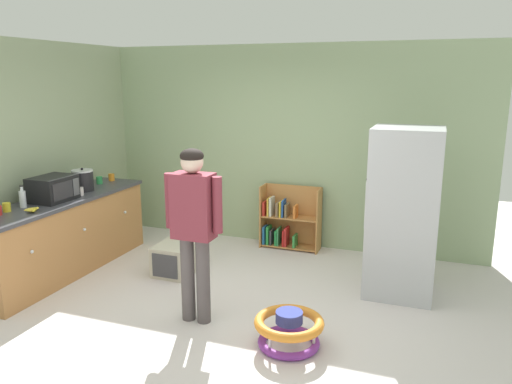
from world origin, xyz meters
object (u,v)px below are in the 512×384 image
(crock_pot, at_px, (83,180))
(pet_carrier, at_px, (177,258))
(clear_bottle, at_px, (23,198))
(green_cup, at_px, (99,180))
(standing_person, at_px, (194,220))
(baby_walker, at_px, (289,329))
(kitchen_counter, at_px, (63,235))
(microwave, at_px, (53,189))
(white_cup, at_px, (80,191))
(bookshelf, at_px, (287,221))
(yellow_cup, at_px, (7,207))
(orange_cup, at_px, (112,177))
(refrigerator, at_px, (403,213))
(banana_bunch, at_px, (33,209))

(crock_pot, bearing_deg, pet_carrier, -0.39)
(clear_bottle, bearing_deg, green_cup, 90.16)
(standing_person, xyz_separation_m, baby_walker, (0.96, -0.15, -0.84))
(baby_walker, bearing_deg, kitchen_counter, 166.66)
(baby_walker, height_order, pet_carrier, pet_carrier)
(microwave, distance_m, white_cup, 0.35)
(bookshelf, xyz_separation_m, white_cup, (-2.11, -1.55, 0.58))
(yellow_cup, bearing_deg, white_cup, 75.56)
(crock_pot, distance_m, yellow_cup, 1.10)
(standing_person, height_order, green_cup, standing_person)
(pet_carrier, distance_m, orange_cup, 1.65)
(microwave, bearing_deg, baby_walker, -11.49)
(refrigerator, height_order, banana_bunch, refrigerator)
(standing_person, distance_m, baby_walker, 1.28)
(banana_bunch, relative_size, white_cup, 1.67)
(bookshelf, distance_m, banana_bunch, 3.16)
(pet_carrier, height_order, clear_bottle, clear_bottle)
(refrigerator, height_order, microwave, refrigerator)
(bookshelf, relative_size, banana_bunch, 5.37)
(refrigerator, xyz_separation_m, yellow_cup, (-3.89, -1.42, 0.06))
(standing_person, xyz_separation_m, yellow_cup, (-2.13, -0.10, -0.05))
(crock_pot, bearing_deg, kitchen_counter, -88.22)
(bookshelf, xyz_separation_m, pet_carrier, (-0.96, -1.33, -0.19))
(clear_bottle, bearing_deg, bookshelf, 43.90)
(white_cup, height_order, green_cup, same)
(yellow_cup, bearing_deg, baby_walker, -0.94)
(kitchen_counter, distance_m, clear_bottle, 0.72)
(white_cup, bearing_deg, banana_bunch, -86.67)
(baby_walker, xyz_separation_m, banana_bunch, (-2.82, 0.13, 0.77))
(standing_person, xyz_separation_m, white_cup, (-1.91, 0.77, -0.05))
(kitchen_counter, height_order, orange_cup, orange_cup)
(baby_walker, xyz_separation_m, crock_pot, (-3.00, 1.14, 0.87))
(bookshelf, xyz_separation_m, orange_cup, (-2.28, -0.70, 0.58))
(white_cup, bearing_deg, refrigerator, 8.53)
(banana_bunch, height_order, yellow_cup, yellow_cup)
(microwave, height_order, clear_bottle, microwave)
(baby_walker, distance_m, clear_bottle, 3.19)
(bookshelf, relative_size, white_cup, 8.95)
(refrigerator, xyz_separation_m, microwave, (-3.77, -0.87, 0.15))
(white_cup, bearing_deg, kitchen_counter, -118.81)
(baby_walker, bearing_deg, orange_cup, 149.83)
(kitchen_counter, bearing_deg, bookshelf, 38.32)
(standing_person, distance_m, orange_cup, 2.63)
(bookshelf, height_order, microwave, microwave)
(baby_walker, bearing_deg, refrigerator, 61.57)
(bookshelf, distance_m, pet_carrier, 1.65)
(baby_walker, bearing_deg, bookshelf, 107.14)
(orange_cup, bearing_deg, microwave, -86.94)
(baby_walker, bearing_deg, clear_bottle, 175.41)
(pet_carrier, relative_size, yellow_cup, 5.81)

